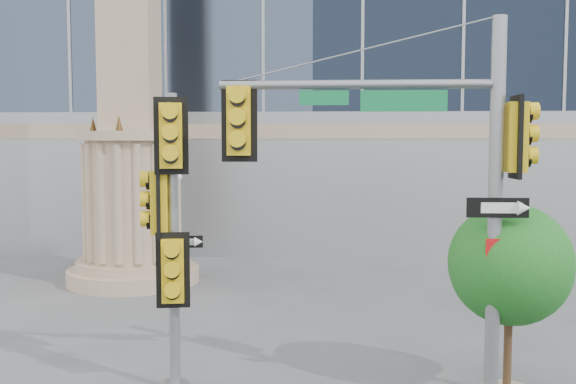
{
  "coord_description": "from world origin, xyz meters",
  "views": [
    {
      "loc": [
        0.35,
        -12.24,
        4.71
      ],
      "look_at": [
        -0.38,
        2.0,
        3.63
      ],
      "focal_mm": 40.0,
      "sensor_mm": 36.0,
      "label": 1
    }
  ],
  "objects": [
    {
      "name": "street_tree",
      "position": [
        3.91,
        -0.28,
        2.38
      ],
      "size": [
        2.32,
        2.26,
        3.61
      ],
      "color": "tan",
      "rests_on": "ground"
    },
    {
      "name": "secondary_signal_pole",
      "position": [
        -2.46,
        -0.52,
        3.31
      ],
      "size": [
        1.02,
        0.74,
        5.64
      ],
      "rotation": [
        0.0,
        0.0,
        0.16
      ],
      "color": "slate",
      "rests_on": "ground"
    },
    {
      "name": "main_signal_pole",
      "position": [
        2.14,
        -0.97,
        4.26
      ],
      "size": [
        5.34,
        0.64,
        6.88
      ],
      "rotation": [
        0.0,
        0.0,
        -0.01
      ],
      "color": "slate",
      "rests_on": "ground"
    },
    {
      "name": "monument",
      "position": [
        -6.0,
        9.0,
        5.52
      ],
      "size": [
        4.4,
        4.4,
        16.6
      ],
      "color": "tan",
      "rests_on": "ground"
    },
    {
      "name": "ground",
      "position": [
        0.0,
        0.0,
        0.0
      ],
      "size": [
        120.0,
        120.0,
        0.0
      ],
      "primitive_type": "plane",
      "color": "#545456",
      "rests_on": "ground"
    }
  ]
}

